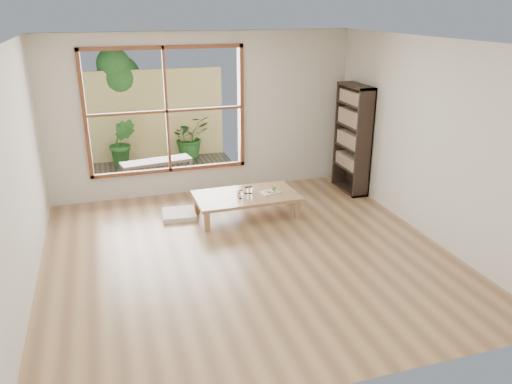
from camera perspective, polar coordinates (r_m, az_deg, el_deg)
The scene contains 15 objects.
ground at distance 6.41m, azimuth -1.06°, elevation -7.02°, with size 5.00×5.00×0.00m, color tan.
low_table at distance 7.41m, azimuth -1.14°, elevation -0.58°, with size 1.52×0.87×0.33m.
floor_cushion at distance 7.56m, azimuth -8.80°, elevation -2.50°, with size 0.48×0.48×0.07m, color silver.
bookshelf at distance 8.44m, azimuth 10.98°, elevation 5.97°, with size 0.29×0.80×1.78m, color black.
glass_tall at distance 7.24m, azimuth -1.74°, elevation -0.26°, with size 0.07×0.07×0.12m, color silver.
glass_mid at distance 7.44m, azimuth -0.66°, elevation 0.22°, with size 0.07×0.07×0.10m, color silver.
glass_short at distance 7.44m, azimuth -1.08°, elevation 0.20°, with size 0.07×0.07×0.09m, color silver.
glass_small at distance 7.33m, azimuth -1.95°, elevation -0.23°, with size 0.05×0.05×0.07m, color silver.
food_tray at distance 7.48m, azimuth 1.71°, elevation 0.08°, with size 0.30×0.24×0.08m.
deck at distance 9.54m, azimuth -10.59°, elevation 2.12°, with size 2.80×2.00×0.05m, color #3E362D.
garden_bench at distance 8.96m, azimuth -11.31°, elevation 3.21°, with size 1.27×0.56×0.39m.
bamboo_fence at distance 10.27m, azimuth -11.65°, elevation 8.57°, with size 2.80×0.06×1.80m, color #CEB96A.
shrub_right at distance 10.31m, azimuth -7.57°, elevation 6.31°, with size 0.77×0.67×0.86m, color #275B21.
shrub_left at distance 9.95m, azimuth -15.03°, elevation 5.50°, with size 0.51×0.41×0.94m, color #275B21.
garden_tree at distance 10.41m, azimuth -15.92°, elevation 12.43°, with size 1.04×0.85×2.22m.
Camera 1 is at (-1.58, -5.45, 2.98)m, focal length 35.00 mm.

